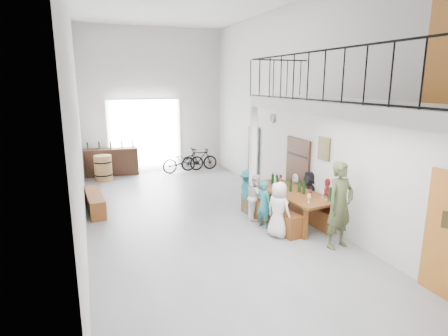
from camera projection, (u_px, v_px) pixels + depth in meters
name	position (u px, v px, depth m)	size (l,w,h in m)	color
floor	(199.00, 219.00, 9.70)	(12.00, 12.00, 0.00)	slate
room_walls	(197.00, 78.00, 8.91)	(12.00, 12.00, 12.00)	silver
gateway_portal	(145.00, 136.00, 14.67)	(2.80, 0.08, 2.80)	white
right_wall_decor	(335.00, 159.00, 8.53)	(0.07, 8.28, 5.07)	#9D591D
balcony	(349.00, 110.00, 6.86)	(1.52, 5.62, 4.00)	white
tasting_table	(291.00, 194.00, 9.38)	(1.32, 2.58, 0.79)	brown
bench_inner	(269.00, 213.00, 9.32)	(0.36, 2.26, 0.52)	brown
bench_wall	(306.00, 210.00, 9.63)	(0.28, 2.14, 0.49)	brown
tableware	(293.00, 186.00, 9.33)	(0.69, 1.87, 0.35)	black
side_bench	(95.00, 202.00, 10.21)	(0.39, 1.77, 0.50)	brown
oak_barrel	(103.00, 168.00, 13.33)	(0.63, 0.63, 0.92)	#966941
serving_counter	(112.00, 162.00, 14.15)	(1.94, 0.54, 1.02)	#3A2114
counter_bottles	(111.00, 145.00, 14.01)	(1.69, 0.15, 0.28)	black
guest_left_a	(279.00, 210.00, 8.45)	(0.63, 0.41, 1.29)	silver
guest_left_b	(264.00, 204.00, 9.02)	(0.43, 0.28, 1.17)	#237075
guest_left_c	(256.00, 196.00, 9.59)	(0.58, 0.45, 1.19)	silver
guest_left_d	(247.00, 191.00, 10.01)	(0.78, 0.45, 1.20)	#237075
guest_right_a	(327.00, 203.00, 9.05)	(0.71, 0.30, 1.22)	#AC1D28
guest_right_b	(309.00, 194.00, 9.69)	(1.15, 0.37, 1.24)	black
guest_right_c	(297.00, 192.00, 10.25)	(0.51, 0.33, 1.05)	silver
host_standing	(340.00, 205.00, 7.84)	(0.68, 0.45, 1.87)	#434B2A
potted_plant	(268.00, 192.00, 11.31)	(0.38, 0.33, 0.42)	#1D531F
bicycle_near	(183.00, 161.00, 14.63)	(0.60, 1.72, 0.90)	black
bicycle_far	(199.00, 159.00, 14.94)	(0.42, 1.48, 0.89)	black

